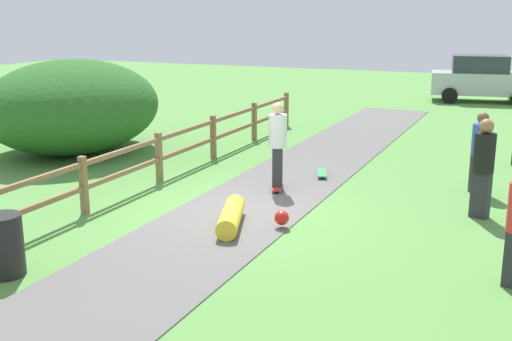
{
  "coord_description": "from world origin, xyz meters",
  "views": [
    {
      "loc": [
        4.94,
        -10.36,
        3.68
      ],
      "look_at": [
        0.59,
        -0.59,
        1.0
      ],
      "focal_mm": 44.71,
      "sensor_mm": 36.0,
      "label": 1
    }
  ],
  "objects_px": {
    "skater_riding": "(278,141)",
    "skateboard_loose": "(322,173)",
    "bush_large": "(73,106)",
    "trash_bin": "(4,245)",
    "bystander_black": "(483,163)",
    "parked_car_silver": "(482,79)",
    "skater_fallen": "(235,217)",
    "bystander_blue": "(480,149)"
  },
  "relations": [
    {
      "from": "bush_large",
      "to": "skater_fallen",
      "type": "distance_m",
      "value": 7.71
    },
    {
      "from": "bush_large",
      "to": "bystander_blue",
      "type": "xyz_separation_m",
      "value": [
        10.26,
        0.25,
        -0.31
      ]
    },
    {
      "from": "trash_bin",
      "to": "skater_riding",
      "type": "distance_m",
      "value": 6.06
    },
    {
      "from": "skater_riding",
      "to": "bush_large",
      "type": "bearing_deg",
      "value": 168.58
    },
    {
      "from": "skater_riding",
      "to": "skater_fallen",
      "type": "distance_m",
      "value": 2.69
    },
    {
      "from": "bush_large",
      "to": "skater_fallen",
      "type": "xyz_separation_m",
      "value": [
        6.62,
        -3.83,
        -1.04
      ]
    },
    {
      "from": "trash_bin",
      "to": "bystander_blue",
      "type": "relative_size",
      "value": 0.53
    },
    {
      "from": "skater_riding",
      "to": "bystander_black",
      "type": "distance_m",
      "value": 4.08
    },
    {
      "from": "bystander_black",
      "to": "skater_fallen",
      "type": "bearing_deg",
      "value": -148.48
    },
    {
      "from": "bystander_black",
      "to": "parked_car_silver",
      "type": "xyz_separation_m",
      "value": [
        -1.43,
        16.27,
        -0.06
      ]
    },
    {
      "from": "skater_riding",
      "to": "bystander_blue",
      "type": "bearing_deg",
      "value": 21.57
    },
    {
      "from": "trash_bin",
      "to": "bystander_black",
      "type": "relative_size",
      "value": 0.49
    },
    {
      "from": "trash_bin",
      "to": "skater_fallen",
      "type": "height_order",
      "value": "trash_bin"
    },
    {
      "from": "bush_large",
      "to": "skateboard_loose",
      "type": "xyz_separation_m",
      "value": [
        6.88,
        0.19,
        -1.15
      ]
    },
    {
      "from": "trash_bin",
      "to": "bystander_blue",
      "type": "distance_m",
      "value": 9.27
    },
    {
      "from": "bush_large",
      "to": "trash_bin",
      "type": "distance_m",
      "value": 8.38
    },
    {
      "from": "skater_fallen",
      "to": "skateboard_loose",
      "type": "bearing_deg",
      "value": 86.26
    },
    {
      "from": "bystander_black",
      "to": "bystander_blue",
      "type": "bearing_deg",
      "value": 96.51
    },
    {
      "from": "bystander_black",
      "to": "parked_car_silver",
      "type": "bearing_deg",
      "value": 95.0
    },
    {
      "from": "bush_large",
      "to": "skater_riding",
      "type": "bearing_deg",
      "value": -11.42
    },
    {
      "from": "skateboard_loose",
      "to": "bystander_black",
      "type": "xyz_separation_m",
      "value": [
        3.58,
        -1.66,
        0.93
      ]
    },
    {
      "from": "skater_riding",
      "to": "skateboard_loose",
      "type": "xyz_separation_m",
      "value": [
        0.5,
        1.48,
        -0.96
      ]
    },
    {
      "from": "bush_large",
      "to": "parked_car_silver",
      "type": "xyz_separation_m",
      "value": [
        9.03,
        14.8,
        -0.28
      ]
    },
    {
      "from": "skater_fallen",
      "to": "parked_car_silver",
      "type": "relative_size",
      "value": 0.35
    },
    {
      "from": "parked_car_silver",
      "to": "bystander_black",
      "type": "bearing_deg",
      "value": -85.0
    },
    {
      "from": "skater_fallen",
      "to": "bystander_black",
      "type": "xyz_separation_m",
      "value": [
        3.84,
        2.35,
        0.81
      ]
    },
    {
      "from": "trash_bin",
      "to": "bystander_black",
      "type": "xyz_separation_m",
      "value": [
        5.94,
        5.55,
        0.56
      ]
    },
    {
      "from": "skater_riding",
      "to": "bystander_blue",
      "type": "xyz_separation_m",
      "value": [
        3.88,
        1.53,
        -0.12
      ]
    },
    {
      "from": "bystander_blue",
      "to": "bystander_black",
      "type": "bearing_deg",
      "value": -83.49
    },
    {
      "from": "skateboard_loose",
      "to": "bystander_blue",
      "type": "relative_size",
      "value": 0.49
    },
    {
      "from": "skater_riding",
      "to": "skater_fallen",
      "type": "xyz_separation_m",
      "value": [
        0.24,
        -2.54,
        -0.85
      ]
    },
    {
      "from": "bush_large",
      "to": "skater_riding",
      "type": "relative_size",
      "value": 2.75
    },
    {
      "from": "skateboard_loose",
      "to": "parked_car_silver",
      "type": "relative_size",
      "value": 0.19
    },
    {
      "from": "skater_fallen",
      "to": "skater_riding",
      "type": "bearing_deg",
      "value": 95.35
    },
    {
      "from": "skater_riding",
      "to": "bystander_black",
      "type": "bearing_deg",
      "value": -2.59
    },
    {
      "from": "skater_fallen",
      "to": "skateboard_loose",
      "type": "distance_m",
      "value": 4.02
    },
    {
      "from": "bush_large",
      "to": "skateboard_loose",
      "type": "relative_size",
      "value": 6.18
    },
    {
      "from": "trash_bin",
      "to": "skater_fallen",
      "type": "bearing_deg",
      "value": 56.63
    },
    {
      "from": "trash_bin",
      "to": "bush_large",
      "type": "bearing_deg",
      "value": 122.73
    },
    {
      "from": "trash_bin",
      "to": "skateboard_loose",
      "type": "distance_m",
      "value": 7.59
    },
    {
      "from": "bystander_black",
      "to": "parked_car_silver",
      "type": "relative_size",
      "value": 0.41
    },
    {
      "from": "skater_fallen",
      "to": "parked_car_silver",
      "type": "xyz_separation_m",
      "value": [
        2.41,
        18.63,
        0.76
      ]
    }
  ]
}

